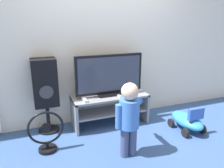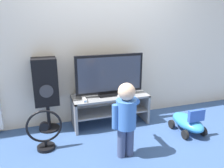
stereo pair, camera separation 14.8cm
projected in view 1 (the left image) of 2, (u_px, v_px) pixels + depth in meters
The scene contains 11 objects.
ground_plane at pixel (115, 129), 3.30m from camera, with size 16.00×16.00×0.00m, color #38568C.
wall_back at pixel (103, 39), 3.39m from camera, with size 10.00×0.06×2.60m.
tv_stand at pixel (110, 105), 3.40m from camera, with size 1.17×0.44×0.47m.
television at pixel (109, 76), 3.29m from camera, with size 1.05×0.20×0.63m.
game_console at pixel (85, 100), 3.12m from camera, with size 0.05×0.18×0.04m.
remote_primary at pixel (131, 94), 3.37m from camera, with size 0.06×0.13×0.03m.
remote_secondary at pixel (118, 95), 3.32m from camera, with size 0.07×0.13×0.03m.
child at pixel (129, 114), 2.54m from camera, with size 0.35×0.51×0.92m.
speaker_tower at pixel (45, 85), 3.07m from camera, with size 0.34×0.30×1.09m.
floor_fan at pixel (46, 134), 2.71m from camera, with size 0.44×0.23×0.54m.
ride_on_toy at pixel (187, 120), 3.24m from camera, with size 0.35×0.60×0.41m.
Camera 1 is at (-1.11, -2.74, 1.61)m, focal length 35.00 mm.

